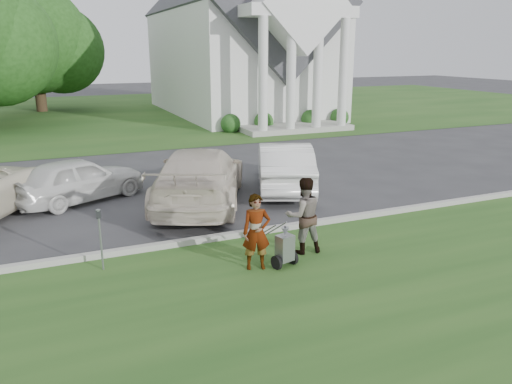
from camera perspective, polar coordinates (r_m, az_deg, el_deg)
ground at (r=11.67m, az=-1.62°, el=-6.18°), size 120.00×120.00×0.00m
grass_strip at (r=9.20m, az=5.39°, el=-12.64°), size 80.00×7.00×0.01m
church_lawn at (r=37.53m, az=-17.04°, el=8.59°), size 80.00×30.00×0.01m
curb at (r=12.12m, az=-2.58°, el=-4.95°), size 80.00×0.18×0.15m
church at (r=35.64m, az=-1.81°, el=18.47°), size 9.19×19.00×24.10m
tree_back at (r=40.06m, az=-24.01°, el=15.15°), size 9.61×7.60×8.89m
striping_cart at (r=10.47m, az=3.27°, el=-6.48°), size 0.65×1.08×0.94m
person_left at (r=10.22m, az=0.05°, el=-4.68°), size 0.66×0.51×1.59m
person_right at (r=11.07m, az=5.44°, el=-2.74°), size 0.90×0.74×1.72m
parking_meter_near at (r=10.62m, az=-17.40°, el=-4.42°), size 0.10×0.09×1.32m
car_b at (r=15.79m, az=-19.62°, el=1.38°), size 4.24×3.15×1.34m
car_c at (r=14.62m, az=-6.44°, el=1.78°), size 4.47×6.20×1.67m
car_d at (r=16.18m, az=3.26°, el=3.00°), size 3.27×4.94×1.54m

